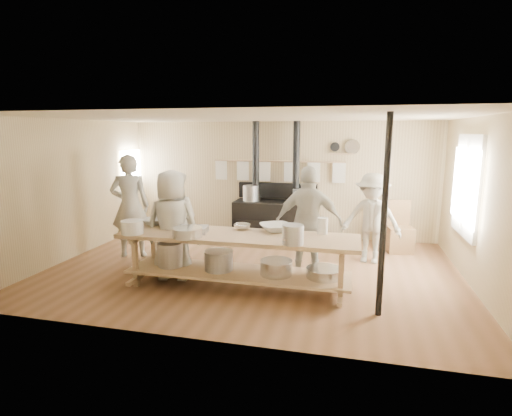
# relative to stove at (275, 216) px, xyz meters

# --- Properties ---
(ground) EXTENTS (7.00, 7.00, 0.00)m
(ground) POSITION_rel_stove_xyz_m (0.01, -2.12, -0.52)
(ground) COLOR brown
(ground) RESTS_ON ground
(room_shell) EXTENTS (7.00, 7.00, 7.00)m
(room_shell) POSITION_rel_stove_xyz_m (0.01, -2.12, 1.10)
(room_shell) COLOR tan
(room_shell) RESTS_ON ground
(window_right) EXTENTS (0.09, 1.50, 1.65)m
(window_right) POSITION_rel_stove_xyz_m (3.48, -1.52, 0.98)
(window_right) COLOR beige
(window_right) RESTS_ON ground
(left_opening) EXTENTS (0.00, 0.90, 0.90)m
(left_opening) POSITION_rel_stove_xyz_m (-3.44, -0.12, 1.08)
(left_opening) COLOR white
(left_opening) RESTS_ON ground
(stove) EXTENTS (1.90, 0.75, 2.60)m
(stove) POSITION_rel_stove_xyz_m (0.00, 0.00, 0.00)
(stove) COLOR black
(stove) RESTS_ON ground
(towel_rail) EXTENTS (3.00, 0.04, 0.47)m
(towel_rail) POSITION_rel_stove_xyz_m (0.01, 0.28, 1.04)
(towel_rail) COLOR #A5825E
(towel_rail) RESTS_ON ground
(back_wall_shelf) EXTENTS (0.63, 0.14, 0.32)m
(back_wall_shelf) POSITION_rel_stove_xyz_m (1.47, 0.32, 1.48)
(back_wall_shelf) COLOR #A5825E
(back_wall_shelf) RESTS_ON ground
(prep_table) EXTENTS (3.60, 0.90, 0.85)m
(prep_table) POSITION_rel_stove_xyz_m (-0.00, -3.02, -0.00)
(prep_table) COLOR #A5825E
(prep_table) RESTS_ON ground
(support_post) EXTENTS (0.08, 0.08, 2.60)m
(support_post) POSITION_rel_stove_xyz_m (2.06, -3.47, 0.78)
(support_post) COLOR black
(support_post) RESTS_ON ground
(cook_far_left) EXTENTS (0.84, 0.71, 1.96)m
(cook_far_left) POSITION_rel_stove_xyz_m (-2.43, -1.92, 0.46)
(cook_far_left) COLOR #B0AE9C
(cook_far_left) RESTS_ON ground
(cook_left) EXTENTS (0.85, 0.68, 1.71)m
(cook_left) POSITION_rel_stove_xyz_m (-1.33, -2.30, 0.33)
(cook_left) COLOR #B0AE9C
(cook_left) RESTS_ON ground
(cook_center) EXTENTS (0.93, 0.66, 1.78)m
(cook_center) POSITION_rel_stove_xyz_m (-1.12, -2.86, 0.37)
(cook_center) COLOR #B0AE9C
(cook_center) RESTS_ON ground
(cook_right) EXTENTS (1.13, 0.61, 1.83)m
(cook_right) POSITION_rel_stove_xyz_m (0.99, -2.28, 0.40)
(cook_right) COLOR #B0AE9C
(cook_right) RESTS_ON ground
(cook_by_window) EXTENTS (1.16, 0.79, 1.65)m
(cook_by_window) POSITION_rel_stove_xyz_m (2.02, -1.24, 0.30)
(cook_by_window) COLOR #B0AE9C
(cook_by_window) RESTS_ON ground
(chair) EXTENTS (0.54, 0.54, 1.02)m
(chair) POSITION_rel_stove_xyz_m (2.62, -0.41, -0.22)
(chair) COLOR brown
(chair) RESTS_ON ground
(bowl_white_a) EXTENTS (0.45, 0.45, 0.09)m
(bowl_white_a) POSITION_rel_stove_xyz_m (-1.54, -2.69, 0.38)
(bowl_white_a) COLOR white
(bowl_white_a) RESTS_ON prep_table
(bowl_steel_a) EXTENTS (0.35, 0.35, 0.08)m
(bowl_steel_a) POSITION_rel_stove_xyz_m (-0.01, -2.69, 0.37)
(bowl_steel_a) COLOR silver
(bowl_steel_a) RESTS_ON prep_table
(bowl_white_b) EXTENTS (0.64, 0.64, 0.12)m
(bowl_white_b) POSITION_rel_stove_xyz_m (0.53, -2.69, 0.39)
(bowl_white_b) COLOR white
(bowl_white_b) RESTS_ON prep_table
(bowl_steel_b) EXTENTS (0.38, 0.38, 0.09)m
(bowl_steel_b) POSITION_rel_stove_xyz_m (0.89, -3.35, 0.37)
(bowl_steel_b) COLOR silver
(bowl_steel_b) RESTS_ON prep_table
(roasting_pan) EXTENTS (0.49, 0.37, 0.10)m
(roasting_pan) POSITION_rel_stove_xyz_m (-0.68, -3.08, 0.38)
(roasting_pan) COLOR #B2B2B7
(roasting_pan) RESTS_ON prep_table
(mixing_bowl_large) EXTENTS (0.49, 0.49, 0.14)m
(mixing_bowl_large) POSITION_rel_stove_xyz_m (-0.66, -3.33, 0.40)
(mixing_bowl_large) COLOR silver
(mixing_bowl_large) RESTS_ON prep_table
(bucket_galv) EXTENTS (0.34, 0.34, 0.27)m
(bucket_galv) POSITION_rel_stove_xyz_m (0.89, -3.35, 0.46)
(bucket_galv) COLOR gray
(bucket_galv) RESTS_ON prep_table
(deep_bowl_enamel) EXTENTS (0.37, 0.37, 0.20)m
(deep_bowl_enamel) POSITION_rel_stove_xyz_m (-1.54, -3.35, 0.43)
(deep_bowl_enamel) COLOR white
(deep_bowl_enamel) RESTS_ON prep_table
(pitcher) EXTENTS (0.21, 0.21, 0.25)m
(pitcher) POSITION_rel_stove_xyz_m (1.25, -2.69, 0.45)
(pitcher) COLOR white
(pitcher) RESTS_ON prep_table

